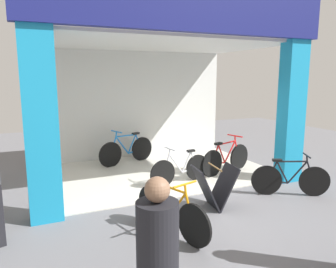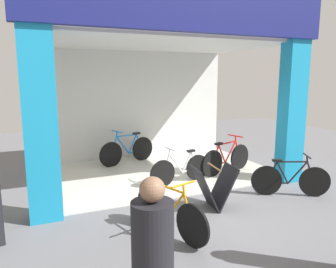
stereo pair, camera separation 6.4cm
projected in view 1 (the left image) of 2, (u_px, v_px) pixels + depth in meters
The scene contains 9 objects.
ground_plane at pixel (186, 197), 6.62m from camera, with size 19.73×19.73×0.00m, color slate.
shop_facade at pixel (153, 88), 7.89m from camera, with size 6.07×4.00×4.03m.
bicycle_inside_0 at pixel (181, 169), 7.37m from camera, with size 1.56×0.43×0.86m.
bicycle_inside_1 at pixel (127, 150), 9.06m from camera, with size 1.68×0.64×0.97m.
bicycle_inside_2 at pixel (226, 159), 8.16m from camera, with size 1.66×0.58×0.94m.
bicycle_parked_0 at pixel (171, 212), 4.99m from camera, with size 0.57×1.58×0.90m.
bicycle_parked_1 at pixel (290, 179), 6.63m from camera, with size 1.40×0.79×0.87m.
sandwich_board_sign at pixel (214, 187), 6.01m from camera, with size 0.83×0.67×0.80m.
pedestrian_1 at pixel (158, 261), 2.81m from camera, with size 0.55×0.70×1.61m.
Camera 1 is at (-2.88, -5.61, 2.41)m, focal length 34.72 mm.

